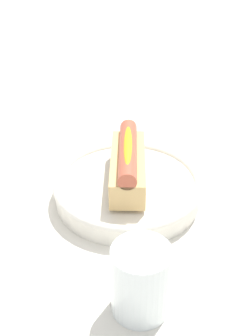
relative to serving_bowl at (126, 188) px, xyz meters
name	(u,v)px	position (x,y,z in m)	size (l,w,h in m)	color
ground_plane	(136,207)	(-0.02, -0.02, -0.02)	(2.40, 2.40, 0.00)	silver
serving_bowl	(126,188)	(0.00, 0.00, 0.00)	(0.23, 0.23, 0.04)	silver
hotdog_front	(126,164)	(0.00, 0.00, 0.04)	(0.15, 0.05, 0.06)	#DBB270
water_glass	(138,282)	(-0.21, -0.02, 0.02)	(0.07, 0.07, 0.09)	white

